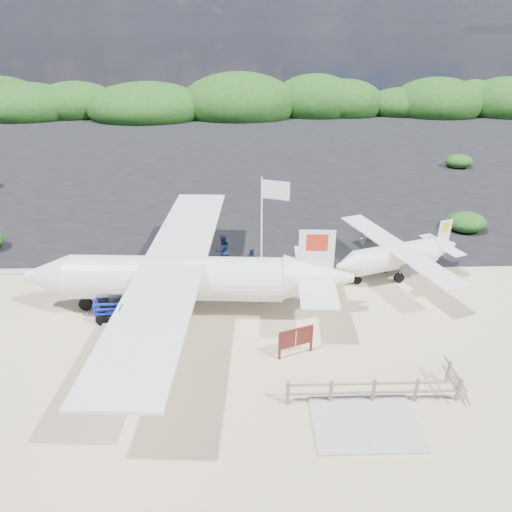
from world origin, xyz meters
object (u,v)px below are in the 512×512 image
(flagpole, at_px, (261,301))
(signboard, at_px, (295,355))
(crew_b, at_px, (223,251))
(aircraft_small, at_px, (155,154))
(baggage_cart, at_px, (129,317))
(crew_c, at_px, (252,264))
(aircraft_large, at_px, (393,166))
(crew_a, at_px, (137,295))

(flagpole, xyz_separation_m, signboard, (1.21, -4.11, 0.00))
(crew_b, distance_m, aircraft_small, 26.67)
(baggage_cart, height_order, aircraft_small, aircraft_small)
(aircraft_small, bearing_deg, crew_c, 91.28)
(baggage_cart, height_order, aircraft_large, aircraft_large)
(signboard, bearing_deg, flagpole, 86.30)
(signboard, bearing_deg, aircraft_large, 45.90)
(crew_c, distance_m, aircraft_small, 28.52)
(signboard, bearing_deg, aircraft_small, 88.46)
(aircraft_small, bearing_deg, signboard, 90.20)
(aircraft_small, bearing_deg, crew_b, 89.14)
(signboard, height_order, crew_b, crew_b)
(aircraft_large, bearing_deg, signboard, 69.52)
(flagpole, xyz_separation_m, aircraft_small, (-9.99, 29.18, 0.00))
(crew_c, bearing_deg, aircraft_small, -47.51)
(flagpole, height_order, signboard, flagpole)
(signboard, xyz_separation_m, crew_c, (-1.60, 6.44, 0.84))
(flagpole, relative_size, crew_c, 3.67)
(baggage_cart, height_order, flagpole, flagpole)
(baggage_cart, bearing_deg, signboard, -23.60)
(flagpole, xyz_separation_m, crew_b, (-1.96, 3.76, 0.93))
(crew_a, bearing_deg, signboard, 159.83)
(crew_b, distance_m, aircraft_large, 25.48)
(crew_a, xyz_separation_m, crew_b, (3.85, 4.27, 0.16))
(crew_c, bearing_deg, crew_a, 50.54)
(baggage_cart, relative_size, crew_c, 1.65)
(aircraft_large, bearing_deg, flagpole, 63.73)
(crew_a, bearing_deg, aircraft_large, -121.63)
(baggage_cart, relative_size, crew_a, 1.81)
(crew_a, distance_m, aircraft_large, 31.21)
(signboard, height_order, aircraft_small, aircraft_small)
(baggage_cart, xyz_separation_m, crew_a, (0.33, 0.67, 0.77))
(crew_b, distance_m, crew_c, 2.12)
(baggage_cart, distance_m, crew_c, 6.79)
(flagpole, relative_size, aircraft_large, 0.35)
(flagpole, relative_size, signboard, 3.87)
(aircraft_small, bearing_deg, flagpole, 90.50)
(crew_a, distance_m, aircraft_small, 29.99)
(signboard, xyz_separation_m, aircraft_small, (-11.20, 33.28, 0.00))
(signboard, xyz_separation_m, aircraft_large, (12.44, 27.99, 0.00))
(flagpole, xyz_separation_m, crew_a, (-5.81, -0.51, 0.77))
(signboard, bearing_deg, crew_c, 83.81)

